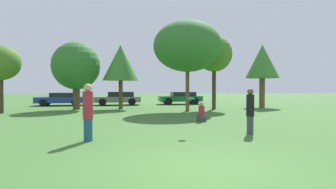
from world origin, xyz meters
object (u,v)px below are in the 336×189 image
Objects in this scene: parked_car_blue at (62,99)px; tree_0 at (0,63)px; tree_4 at (214,54)px; tree_5 at (262,62)px; tree_1 at (76,66)px; frisbee at (191,98)px; tree_3 at (188,46)px; bystander_sitting at (201,113)px; parked_car_green at (181,98)px; person_thrower at (88,112)px; tree_2 at (121,63)px; parked_car_grey at (118,98)px; person_catcher at (250,111)px.

tree_0 is at bearing 70.87° from parked_car_blue.
tree_5 is (4.61, 1.27, -0.44)m from tree_4.
tree_0 is 4.93m from tree_1.
tree_3 is (2.10, 9.39, 3.22)m from frisbee.
tree_4 reaches higher than bystander_sitting.
parked_car_blue is at bearing -1.06° from parked_car_green.
person_thrower is 0.37× the size of tree_2.
bystander_sitting is at bearing 106.54° from parked_car_grey.
tree_4 is (3.04, 7.08, 3.77)m from bystander_sitting.
person_thrower reaches higher than person_catcher.
tree_0 is 0.70× the size of tree_3.
frisbee reaches higher than parked_car_green.
tree_4 is at bearing 3.35° from tree_0.
frisbee is 12.53m from tree_2.
tree_4 is 7.39m from parked_car_green.
tree_3 is (4.63, -2.67, 1.00)m from tree_2.
person_catcher reaches higher than parked_car_green.
parked_car_green is (1.82, 13.45, 0.23)m from bystander_sitting.
tree_1 is 0.98× the size of tree_5.
parked_car_grey is (-2.76, 16.90, -0.66)m from frisbee.
tree_1 is 3.31m from tree_2.
tree_0 is 8.05m from parked_car_blue.
frisbee is at bearing 98.25° from parked_car_grey.
tree_0 is 0.87× the size of tree_1.
person_catcher is 17.81m from parked_car_grey.
parked_car_blue is at bearing 124.57° from bystander_sitting.
tree_3 is 1.52× the size of parked_car_green.
tree_1 is (-7.27, 8.52, 2.85)m from bystander_sitting.
frisbee is 0.06× the size of parked_car_blue.
parked_car_green is at bearing 79.18° from frisbee.
person_catcher is at bearing 119.05° from parked_car_blue.
tree_4 reaches higher than tree_1.
parked_car_blue is 1.02× the size of parked_car_grey.
parked_car_grey is at bearing 176.85° from parked_car_blue.
tree_5 is at bearing 20.35° from tree_3.
frisbee is 14.31m from tree_0.
tree_2 is at bearing 91.62° from parked_car_grey.
frisbee is at bearing 78.17° from parked_car_green.
person_thrower is 0.43× the size of parked_car_blue.
parked_car_blue reaches higher than bystander_sitting.
person_catcher is 0.33× the size of tree_1.
tree_1 is at bearing 130.48° from bystander_sitting.
tree_0 is (-11.64, 6.22, 2.84)m from bystander_sitting.
person_thrower is 1.10× the size of person_catcher.
tree_3 is (-0.09, 9.60, 3.68)m from person_catcher.
tree_2 is at bearing 101.85° from frisbee.
tree_0 reaches higher than parked_car_grey.
tree_3 reaches higher than parked_car_grey.
person_catcher is 0.30× the size of tree_4.
tree_4 is at bearing 66.77° from bystander_sitting.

